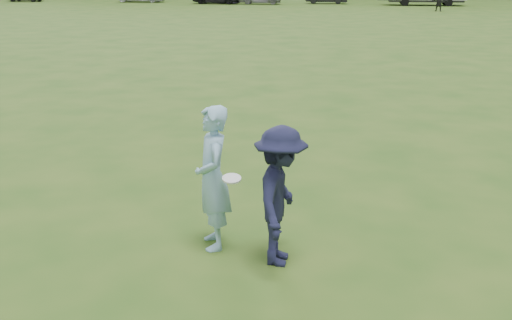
# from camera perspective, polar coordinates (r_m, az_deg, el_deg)

# --- Properties ---
(ground) EXTENTS (200.00, 200.00, 0.00)m
(ground) POSITION_cam_1_polar(r_m,az_deg,el_deg) (9.23, -6.48, -7.63)
(ground) COLOR #274C15
(ground) RESTS_ON ground
(thrower) EXTENTS (0.75, 0.90, 2.13)m
(thrower) POSITION_cam_1_polar(r_m,az_deg,el_deg) (8.64, -4.14, -1.74)
(thrower) COLOR #8AB9D5
(thrower) RESTS_ON ground
(defender) EXTENTS (0.79, 1.30, 1.97)m
(defender) POSITION_cam_1_polar(r_m,az_deg,el_deg) (8.18, 2.34, -3.48)
(defender) COLOR #171934
(defender) RESTS_ON ground
(player_far_d) EXTENTS (1.65, 0.73, 1.72)m
(player_far_d) POSITION_cam_1_polar(r_m,az_deg,el_deg) (59.10, 17.03, 14.22)
(player_far_d) COLOR black
(player_far_d) RESTS_ON ground
(disc_in_play) EXTENTS (0.31, 0.30, 0.09)m
(disc_in_play) POSITION_cam_1_polar(r_m,az_deg,el_deg) (8.39, -2.33, -1.77)
(disc_in_play) COLOR white
(disc_in_play) RESTS_ON ground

